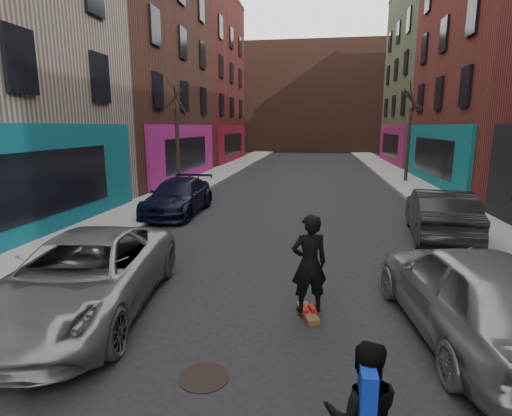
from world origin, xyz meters
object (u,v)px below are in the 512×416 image
(parked_left_far, at_px, (84,275))
(skateboarder, at_px, (309,264))
(pedestrian, at_px, (363,415))
(manhole, at_px, (204,377))
(tree_right_far, at_px, (410,124))
(parked_right_end, at_px, (440,214))
(skateboard, at_px, (308,313))
(parked_left_end, at_px, (178,197))
(tree_left_far, at_px, (177,127))
(parked_right_far, at_px, (473,293))

(parked_left_far, xyz_separation_m, skateboarder, (4.10, 0.47, 0.29))
(pedestrian, distance_m, manhole, 2.52)
(tree_right_far, xyz_separation_m, parked_right_end, (-1.60, -12.75, -2.77))
(parked_left_far, bearing_deg, pedestrian, -40.08)
(skateboard, relative_size, manhole, 1.14)
(parked_left_far, distance_m, parked_right_end, 10.21)
(tree_right_far, relative_size, parked_left_end, 1.45)
(tree_right_far, distance_m, skateboarder, 19.61)
(tree_right_far, height_order, parked_left_far, tree_right_far)
(tree_right_far, distance_m, parked_left_end, 15.40)
(tree_left_far, relative_size, skateboard, 8.12)
(parked_right_far, bearing_deg, parked_left_far, -6.18)
(parked_right_far, xyz_separation_m, pedestrian, (-2.03, -3.04, -0.04))
(pedestrian, bearing_deg, tree_left_far, -65.53)
(tree_left_far, height_order, skateboard, tree_left_far)
(parked_right_end, xyz_separation_m, skateboard, (-3.88, -5.91, -0.71))
(parked_left_far, distance_m, parked_right_far, 6.71)
(parked_left_end, distance_m, skateboarder, 9.66)
(parked_left_end, xyz_separation_m, parked_right_end, (9.20, -2.15, 0.08))
(tree_right_far, bearing_deg, pedestrian, -102.47)
(tree_left_far, bearing_deg, parked_right_far, -53.92)
(parked_right_far, bearing_deg, parked_left_end, -53.47)
(parked_left_far, relative_size, parked_right_end, 1.12)
(tree_left_far, height_order, skateboarder, tree_left_far)
(skateboarder, bearing_deg, skateboard, -18.50)
(pedestrian, height_order, manhole, pedestrian)
(pedestrian, bearing_deg, tree_right_far, -102.96)
(tree_right_far, height_order, skateboarder, tree_right_far)
(tree_left_far, bearing_deg, parked_left_far, -77.85)
(parked_left_far, relative_size, skateboard, 6.49)
(parked_right_far, relative_size, pedestrian, 3.15)
(parked_left_end, relative_size, pedestrian, 3.11)
(tree_left_far, bearing_deg, skateboard, -61.32)
(parked_left_far, xyz_separation_m, parked_right_far, (6.71, 0.05, 0.09))
(tree_right_far, xyz_separation_m, skateboarder, (-5.48, -18.66, -2.52))
(skateboard, height_order, pedestrian, pedestrian)
(skateboard, bearing_deg, parked_right_far, -27.79)
(parked_left_far, relative_size, manhole, 7.41)
(parked_left_end, height_order, parked_right_far, parked_right_far)
(tree_right_far, bearing_deg, parked_right_end, -97.15)
(parked_right_far, height_order, pedestrian, parked_right_far)
(tree_left_far, xyz_separation_m, skateboarder, (6.92, -12.66, -2.37))
(tree_left_far, distance_m, skateboard, 14.81)
(parked_right_far, distance_m, skateboarder, 2.66)
(parked_left_far, distance_m, parked_left_end, 8.62)
(tree_right_far, bearing_deg, parked_left_far, -116.58)
(parked_left_end, xyz_separation_m, manhole, (3.95, -10.13, -0.67))
(tree_left_far, xyz_separation_m, parked_left_far, (2.83, -13.13, -2.66))
(tree_right_far, relative_size, skateboard, 8.50)
(parked_left_end, distance_m, manhole, 10.90)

